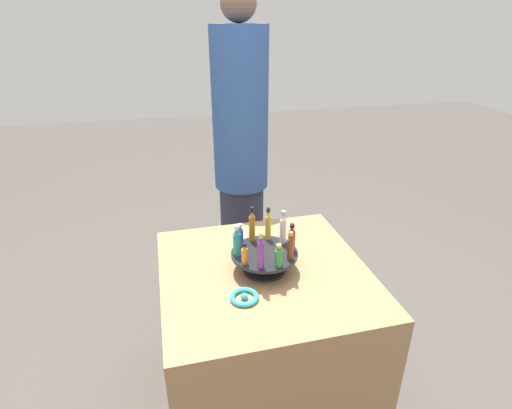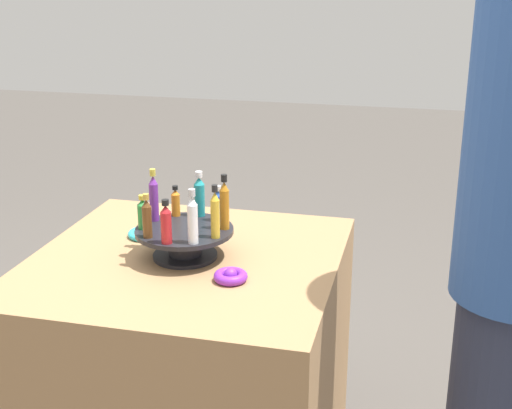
# 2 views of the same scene
# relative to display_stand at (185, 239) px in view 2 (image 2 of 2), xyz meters

# --- Properties ---
(party_table) EXTENTS (0.82, 0.82, 0.73)m
(party_table) POSITION_rel_display_stand_xyz_m (0.00, 0.00, -0.42)
(party_table) COLOR #9E754C
(party_table) RESTS_ON ground_plane
(display_stand) EXTENTS (0.26, 0.26, 0.08)m
(display_stand) POSITION_rel_display_stand_xyz_m (0.00, 0.00, 0.00)
(display_stand) COLOR black
(display_stand) RESTS_ON party_table
(bottle_amber) EXTENTS (0.02, 0.02, 0.15)m
(bottle_amber) POSITION_rel_display_stand_xyz_m (0.10, 0.02, 0.10)
(bottle_amber) COLOR #AD6B19
(bottle_amber) RESTS_ON display_stand
(bottle_blue) EXTENTS (0.03, 0.03, 0.10)m
(bottle_blue) POSITION_rel_display_stand_xyz_m (0.07, 0.08, 0.08)
(bottle_blue) COLOR #234CAD
(bottle_blue) RESTS_ON display_stand
(bottle_teal) EXTENTS (0.03, 0.03, 0.13)m
(bottle_teal) POSITION_rel_display_stand_xyz_m (0.01, 0.11, 0.09)
(bottle_teal) COLOR teal
(bottle_teal) RESTS_ON display_stand
(bottle_orange) EXTENTS (0.02, 0.02, 0.09)m
(bottle_orange) POSITION_rel_display_stand_xyz_m (-0.06, 0.09, 0.07)
(bottle_orange) COLOR orange
(bottle_orange) RESTS_ON display_stand
(bottle_purple) EXTENTS (0.02, 0.02, 0.15)m
(bottle_purple) POSITION_rel_display_stand_xyz_m (-0.10, 0.04, 0.10)
(bottle_purple) COLOR #702D93
(bottle_purple) RESTS_ON display_stand
(bottle_green) EXTENTS (0.03, 0.03, 0.09)m
(bottle_green) POSITION_rel_display_stand_xyz_m (-0.10, -0.02, 0.07)
(bottle_green) COLOR #288438
(bottle_green) RESTS_ON display_stand
(bottle_brown) EXTENTS (0.02, 0.02, 0.12)m
(bottle_brown) POSITION_rel_display_stand_xyz_m (-0.07, -0.08, 0.08)
(bottle_brown) COLOR brown
(bottle_brown) RESTS_ON display_stand
(bottle_red) EXTENTS (0.03, 0.03, 0.12)m
(bottle_red) POSITION_rel_display_stand_xyz_m (-0.01, -0.11, 0.08)
(bottle_red) COLOR #B21E23
(bottle_red) RESTS_ON display_stand
(bottle_clear) EXTENTS (0.03, 0.03, 0.14)m
(bottle_clear) POSITION_rel_display_stand_xyz_m (0.06, -0.09, 0.10)
(bottle_clear) COLOR silver
(bottle_clear) RESTS_ON display_stand
(bottle_gold) EXTENTS (0.02, 0.02, 0.14)m
(bottle_gold) POSITION_rel_display_stand_xyz_m (0.10, -0.04, 0.09)
(bottle_gold) COLOR gold
(bottle_gold) RESTS_ON display_stand
(ribbon_bow_teal) EXTENTS (0.10, 0.10, 0.03)m
(ribbon_bow_teal) POSITION_rel_display_stand_xyz_m (-0.16, 0.12, -0.04)
(ribbon_bow_teal) COLOR #2DB7CC
(ribbon_bow_teal) RESTS_ON party_table
(ribbon_bow_purple) EXTENTS (0.09, 0.09, 0.03)m
(ribbon_bow_purple) POSITION_rel_display_stand_xyz_m (0.16, -0.12, -0.04)
(ribbon_bow_purple) COLOR purple
(ribbon_bow_purple) RESTS_ON party_table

